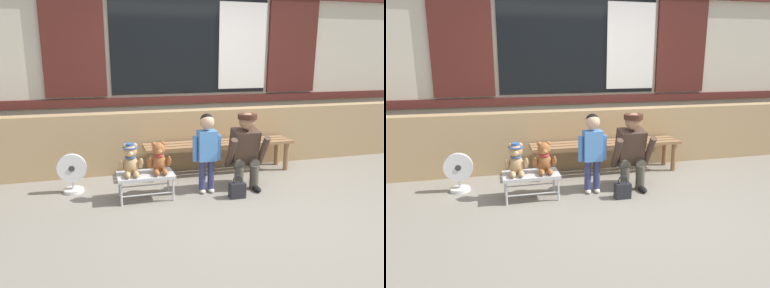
# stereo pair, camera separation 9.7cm
# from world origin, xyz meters

# --- Properties ---
(ground_plane) EXTENTS (60.00, 60.00, 0.00)m
(ground_plane) POSITION_xyz_m (0.00, 0.00, 0.00)
(ground_plane) COLOR gray
(brick_low_wall) EXTENTS (7.98, 0.25, 0.85)m
(brick_low_wall) POSITION_xyz_m (0.00, 1.43, 0.42)
(brick_low_wall) COLOR tan
(brick_low_wall) RESTS_ON ground
(shop_facade) EXTENTS (8.14, 0.26, 3.38)m
(shop_facade) POSITION_xyz_m (0.00, 1.94, 1.70)
(shop_facade) COLOR beige
(shop_facade) RESTS_ON ground
(wooden_bench_long) EXTENTS (2.10, 0.40, 0.44)m
(wooden_bench_long) POSITION_xyz_m (0.19, 1.06, 0.37)
(wooden_bench_long) COLOR #8E6642
(wooden_bench_long) RESTS_ON ground
(small_display_bench) EXTENTS (0.64, 0.36, 0.30)m
(small_display_bench) POSITION_xyz_m (-0.94, 0.37, 0.27)
(small_display_bench) COLOR #BCBCC1
(small_display_bench) RESTS_ON ground
(teddy_bear_with_hat) EXTENTS (0.28, 0.27, 0.36)m
(teddy_bear_with_hat) POSITION_xyz_m (-1.10, 0.37, 0.47)
(teddy_bear_with_hat) COLOR tan
(teddy_bear_with_hat) RESTS_ON small_display_bench
(teddy_bear_plain) EXTENTS (0.28, 0.26, 0.36)m
(teddy_bear_plain) POSITION_xyz_m (-0.78, 0.37, 0.46)
(teddy_bear_plain) COLOR #93562D
(teddy_bear_plain) RESTS_ON small_display_bench
(child_standing) EXTENTS (0.35, 0.18, 0.96)m
(child_standing) POSITION_xyz_m (-0.20, 0.38, 0.59)
(child_standing) COLOR navy
(child_standing) RESTS_ON ground
(adult_crouching) EXTENTS (0.50, 0.49, 0.95)m
(adult_crouching) POSITION_xyz_m (0.31, 0.41, 0.48)
(adult_crouching) COLOR #4C473D
(adult_crouching) RESTS_ON ground
(handbag_on_ground) EXTENTS (0.18, 0.11, 0.27)m
(handbag_on_ground) POSITION_xyz_m (0.09, 0.12, 0.10)
(handbag_on_ground) COLOR #232328
(handbag_on_ground) RESTS_ON ground
(floor_fan) EXTENTS (0.34, 0.24, 0.48)m
(floor_fan) POSITION_xyz_m (-1.76, 0.78, 0.24)
(floor_fan) COLOR silver
(floor_fan) RESTS_ON ground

